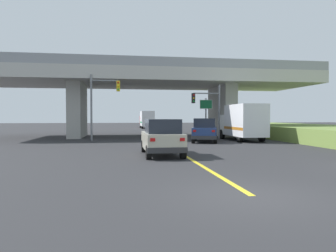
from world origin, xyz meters
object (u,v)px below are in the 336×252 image
(traffic_signal_nearside, at_px, (210,105))
(highway_sign, at_px, (206,109))
(traffic_signal_farside, at_px, (101,98))
(semi_truck_distant, at_px, (147,119))
(box_truck, at_px, (242,122))
(suv_crossing, at_px, (205,130))
(suv_lead, at_px, (162,137))

(traffic_signal_nearside, distance_m, highway_sign, 2.11)
(traffic_signal_farside, bearing_deg, semi_truck_distant, 77.37)
(box_truck, bearing_deg, semi_truck_distant, 100.47)
(suv_crossing, distance_m, semi_truck_distant, 33.27)
(suv_crossing, relative_size, traffic_signal_farside, 0.79)
(traffic_signal_nearside, distance_m, traffic_signal_farside, 10.38)
(box_truck, relative_size, traffic_signal_nearside, 1.27)
(suv_crossing, bearing_deg, semi_truck_distant, 110.84)
(highway_sign, bearing_deg, semi_truck_distant, 97.83)
(traffic_signal_nearside, xyz_separation_m, traffic_signal_farside, (-10.35, -0.56, 0.55))
(traffic_signal_nearside, distance_m, semi_truck_distant, 29.87)
(suv_lead, height_order, highway_sign, highway_sign)
(suv_lead, bearing_deg, traffic_signal_nearside, 62.67)
(box_truck, xyz_separation_m, traffic_signal_farside, (-12.68, 1.88, 2.13))
(suv_lead, distance_m, semi_truck_distant, 41.96)
(box_truck, distance_m, traffic_signal_farside, 13.00)
(suv_crossing, xyz_separation_m, semi_truck_distant, (-2.11, 33.19, 0.66))
(suv_crossing, height_order, semi_truck_distant, semi_truck_distant)
(suv_lead, distance_m, box_truck, 13.11)
(suv_lead, xyz_separation_m, semi_truck_distant, (2.75, 41.86, 0.66))
(traffic_signal_nearside, bearing_deg, suv_lead, -117.33)
(semi_truck_distant, bearing_deg, traffic_signal_farside, -102.63)
(suv_lead, height_order, traffic_signal_nearside, traffic_signal_nearside)
(suv_crossing, bearing_deg, suv_lead, -102.02)
(suv_crossing, bearing_deg, traffic_signal_farside, 178.36)
(suv_lead, height_order, box_truck, box_truck)
(traffic_signal_nearside, bearing_deg, traffic_signal_farside, -176.92)
(traffic_signal_farside, height_order, highway_sign, traffic_signal_farside)
(traffic_signal_nearside, xyz_separation_m, highway_sign, (0.20, 2.07, -0.34))
(traffic_signal_farside, height_order, semi_truck_distant, traffic_signal_farside)
(suv_lead, distance_m, highway_sign, 15.86)
(suv_crossing, relative_size, box_truck, 0.70)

